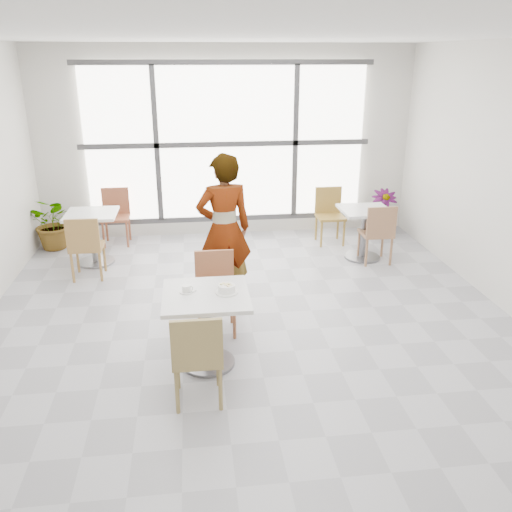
{
  "coord_description": "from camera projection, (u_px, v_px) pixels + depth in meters",
  "views": [
    {
      "loc": [
        -0.6,
        -5.07,
        2.82
      ],
      "look_at": [
        0.0,
        -0.3,
        1.0
      ],
      "focal_mm": 37.33,
      "sensor_mm": 36.0,
      "label": 1
    }
  ],
  "objects": [
    {
      "name": "bg_table_right",
      "position": [
        364.0,
        227.0,
        7.72
      ],
      "size": [
        0.7,
        0.7,
        0.75
      ],
      "color": "silver",
      "rests_on": "ground"
    },
    {
      "name": "person",
      "position": [
        224.0,
        230.0,
        6.25
      ],
      "size": [
        0.72,
        0.54,
        1.8
      ],
      "primitive_type": "imported",
      "rotation": [
        0.0,
        0.0,
        3.32
      ],
      "color": "black",
      "rests_on": "ground"
    },
    {
      "name": "bg_chair_right_near",
      "position": [
        378.0,
        230.0,
        7.51
      ],
      "size": [
        0.42,
        0.42,
        0.87
      ],
      "rotation": [
        0.0,
        0.0,
        3.14
      ],
      "color": "#986B4A",
      "rests_on": "ground"
    },
    {
      "name": "wall_back",
      "position": [
        227.0,
        143.0,
        8.49
      ],
      "size": [
        6.0,
        0.0,
        6.0
      ],
      "primitive_type": "plane",
      "rotation": [
        1.57,
        0.0,
        0.0
      ],
      "color": "silver",
      "rests_on": "ground"
    },
    {
      "name": "floor",
      "position": [
        253.0,
        332.0,
        5.78
      ],
      "size": [
        7.0,
        7.0,
        0.0
      ],
      "primitive_type": "plane",
      "color": "#9E9EA5",
      "rests_on": "ground"
    },
    {
      "name": "bg_chair_right_far",
      "position": [
        329.0,
        211.0,
        8.43
      ],
      "size": [
        0.42,
        0.42,
        0.87
      ],
      "color": "#A27D35",
      "rests_on": "ground"
    },
    {
      "name": "wall_front",
      "position": [
        361.0,
        431.0,
        2.0
      ],
      "size": [
        6.0,
        0.0,
        6.0
      ],
      "primitive_type": "plane",
      "rotation": [
        -1.57,
        0.0,
        0.0
      ],
      "color": "silver",
      "rests_on": "ground"
    },
    {
      "name": "bg_chair_left_near",
      "position": [
        85.0,
        244.0,
        6.98
      ],
      "size": [
        0.42,
        0.42,
        0.87
      ],
      "rotation": [
        0.0,
        0.0,
        3.14
      ],
      "color": "#A0753F",
      "rests_on": "ground"
    },
    {
      "name": "chair_far",
      "position": [
        215.0,
        286.0,
        5.7
      ],
      "size": [
        0.42,
        0.42,
        0.87
      ],
      "color": "#995A39",
      "rests_on": "ground"
    },
    {
      "name": "main_table",
      "position": [
        207.0,
        316.0,
        5.01
      ],
      "size": [
        0.8,
        0.8,
        0.75
      ],
      "color": "silver",
      "rests_on": "ground"
    },
    {
      "name": "window",
      "position": [
        227.0,
        144.0,
        8.43
      ],
      "size": [
        4.6,
        0.07,
        2.52
      ],
      "color": "white",
      "rests_on": "ground"
    },
    {
      "name": "plant_right",
      "position": [
        382.0,
        213.0,
        8.76
      ],
      "size": [
        0.46,
        0.46,
        0.77
      ],
      "primitive_type": "imported",
      "rotation": [
        0.0,
        0.0,
        -0.07
      ],
      "color": "#44733C",
      "rests_on": "ground"
    },
    {
      "name": "bg_table_left",
      "position": [
        93.0,
        231.0,
        7.54
      ],
      "size": [
        0.7,
        0.7,
        0.75
      ],
      "color": "white",
      "rests_on": "ground"
    },
    {
      "name": "chair_near",
      "position": [
        197.0,
        354.0,
        4.41
      ],
      "size": [
        0.42,
        0.42,
        0.87
      ],
      "rotation": [
        0.0,
        0.0,
        3.14
      ],
      "color": "#95804A",
      "rests_on": "ground"
    },
    {
      "name": "plant_left",
      "position": [
        54.0,
        223.0,
        8.15
      ],
      "size": [
        0.92,
        0.86,
        0.82
      ],
      "primitive_type": "imported",
      "rotation": [
        0.0,
        0.0,
        -0.36
      ],
      "color": "#4E8139",
      "rests_on": "ground"
    },
    {
      "name": "ceiling",
      "position": [
        252.0,
        34.0,
        4.72
      ],
      "size": [
        7.0,
        7.0,
        0.0
      ],
      "primitive_type": "plane",
      "rotation": [
        3.14,
        0.0,
        0.0
      ],
      "color": "white",
      "rests_on": "ground"
    },
    {
      "name": "oatmeal_bowl",
      "position": [
        227.0,
        289.0,
        4.93
      ],
      "size": [
        0.21,
        0.21,
        0.1
      ],
      "color": "white",
      "rests_on": "main_table"
    },
    {
      "name": "coffee_cup",
      "position": [
        187.0,
        289.0,
        4.95
      ],
      "size": [
        0.16,
        0.13,
        0.07
      ],
      "color": "white",
      "rests_on": "main_table"
    },
    {
      "name": "bg_chair_left_far",
      "position": [
        116.0,
        212.0,
        8.38
      ],
      "size": [
        0.42,
        0.42,
        0.87
      ],
      "color": "#9A5337",
      "rests_on": "ground"
    }
  ]
}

